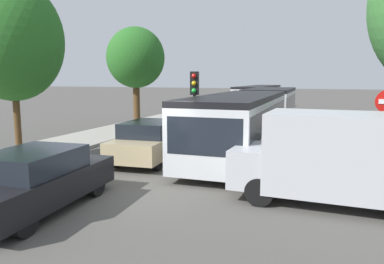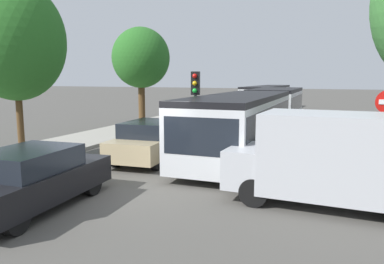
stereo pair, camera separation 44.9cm
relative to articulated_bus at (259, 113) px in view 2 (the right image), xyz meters
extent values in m
plane|color=#4F4C47|center=(-1.51, -9.40, -1.44)|extent=(200.00, 200.00, 0.00)
cube|color=#9E998E|center=(-8.22, 4.61, -1.37)|extent=(3.20, 38.01, 0.14)
cube|color=silver|center=(0.04, -3.64, -0.16)|extent=(2.62, 9.43, 2.03)
cube|color=black|center=(0.04, -3.64, 0.21)|extent=(2.63, 9.05, 0.89)
cube|color=black|center=(0.04, -3.64, 0.96)|extent=(2.62, 9.43, 0.20)
cube|color=silver|center=(-0.05, 5.27, -0.16)|extent=(2.59, 6.46, 2.03)
cube|color=black|center=(-0.05, 5.27, 0.21)|extent=(2.61, 6.20, 0.89)
cube|color=black|center=(-0.05, 5.27, 0.96)|extent=(2.59, 6.46, 0.20)
cylinder|color=black|center=(-0.02, 1.56, -0.16)|extent=(1.88, 1.01, 1.87)
cube|color=black|center=(0.08, -8.30, 0.09)|extent=(2.22, 0.12, 1.09)
cylinder|color=black|center=(1.13, -6.64, -0.95)|extent=(0.31, 0.99, 0.99)
cylinder|color=black|center=(-0.99, -6.66, -0.95)|extent=(0.31, 0.99, 0.99)
cylinder|color=black|center=(1.07, -0.62, -0.95)|extent=(0.31, 0.99, 0.99)
cylinder|color=black|center=(-1.05, -0.64, -0.95)|extent=(0.31, 0.99, 0.99)
cylinder|color=black|center=(1.01, 5.28, -0.95)|extent=(0.31, 0.99, 0.99)
cylinder|color=black|center=(-1.11, 5.26, -0.95)|extent=(0.31, 0.99, 0.99)
cube|color=silver|center=(-3.13, 18.61, -0.23)|extent=(2.94, 11.03, 1.90)
cube|color=black|center=(-3.13, 18.61, 0.11)|extent=(2.93, 10.49, 0.80)
cube|color=black|center=(-3.13, 18.61, 0.82)|extent=(2.94, 11.03, 0.19)
cylinder|color=black|center=(-3.98, 22.26, -0.97)|extent=(0.33, 0.96, 0.95)
cylinder|color=black|center=(-1.95, 22.17, -0.97)|extent=(0.33, 0.96, 0.95)
cylinder|color=black|center=(-4.30, 15.38, -0.97)|extent=(0.33, 0.96, 0.95)
cylinder|color=black|center=(-2.27, 15.29, -0.97)|extent=(0.33, 0.96, 0.95)
cube|color=black|center=(-3.15, -11.28, -0.83)|extent=(2.09, 4.40, 0.69)
cube|color=black|center=(-3.14, -11.38, -0.22)|extent=(1.81, 2.35, 0.53)
cylinder|color=black|center=(-4.00, -9.96, -1.12)|extent=(0.27, 0.67, 0.65)
cylinder|color=black|center=(-2.47, -9.86, -1.12)|extent=(0.27, 0.67, 0.65)
cylinder|color=black|center=(-2.30, -12.60, -1.12)|extent=(0.27, 0.67, 0.65)
cube|color=tan|center=(-2.99, -5.42, -0.81)|extent=(2.14, 4.51, 0.71)
cube|color=black|center=(-2.98, -5.52, -0.19)|extent=(1.86, 2.41, 0.54)
cylinder|color=black|center=(-3.86, -4.06, -1.11)|extent=(0.27, 0.68, 0.67)
cylinder|color=black|center=(-2.30, -3.96, -1.11)|extent=(0.27, 0.68, 0.67)
cylinder|color=black|center=(-3.68, -6.87, -1.11)|extent=(0.27, 0.68, 0.67)
cylinder|color=black|center=(-2.12, -6.77, -1.11)|extent=(0.27, 0.68, 0.67)
cube|color=#47474C|center=(-3.00, 0.06, -0.88)|extent=(1.92, 4.04, 0.64)
cube|color=black|center=(-2.99, -0.03, -0.32)|extent=(1.67, 2.16, 0.49)
cylinder|color=black|center=(-3.78, 1.28, -1.14)|extent=(0.24, 0.61, 0.60)
cylinder|color=black|center=(-2.38, 1.37, -1.14)|extent=(0.24, 0.61, 0.60)
cylinder|color=black|center=(-3.62, -1.24, -1.14)|extent=(0.24, 0.61, 0.60)
cylinder|color=black|center=(-2.22, -1.15, -1.14)|extent=(0.24, 0.61, 0.60)
cube|color=white|center=(-2.94, 5.52, -0.87)|extent=(1.96, 4.13, 0.65)
cube|color=black|center=(-2.94, 5.43, -0.29)|extent=(1.70, 2.21, 0.50)
cylinder|color=black|center=(-3.74, 6.77, -1.14)|extent=(0.25, 0.63, 0.61)
cylinder|color=black|center=(-2.31, 6.86, -1.14)|extent=(0.25, 0.63, 0.61)
cylinder|color=black|center=(-3.58, 4.19, -1.14)|extent=(0.25, 0.63, 0.61)
cylinder|color=black|center=(-2.14, 4.28, -1.14)|extent=(0.25, 0.63, 0.61)
cube|color=#B7BABF|center=(3.94, -8.38, -0.13)|extent=(4.17, 2.15, 2.00)
cube|color=#B7BABF|center=(1.44, -8.29, -0.60)|extent=(0.97, 1.93, 1.00)
cylinder|color=black|center=(1.81, -9.14, -1.08)|extent=(0.73, 0.27, 0.72)
cylinder|color=black|center=(1.87, -7.46, -1.08)|extent=(0.73, 0.27, 0.72)
cylinder|color=#56595E|center=(-1.60, -4.39, 0.26)|extent=(0.12, 0.12, 3.40)
cube|color=black|center=(-1.60, -4.39, 1.51)|extent=(0.35, 0.29, 0.90)
sphere|color=red|center=(-1.57, -4.54, 1.79)|extent=(0.18, 0.18, 0.18)
sphere|color=#EAAD14|center=(-1.57, -4.54, 1.51)|extent=(0.18, 0.18, 0.18)
sphere|color=green|center=(-1.57, -4.54, 1.23)|extent=(0.18, 0.18, 0.18)
cylinder|color=#51381E|center=(-7.30, -7.62, -0.01)|extent=(0.24, 0.24, 2.87)
ellipsoid|color=#286623|center=(-7.30, -7.62, 3.03)|extent=(3.57, 3.57, 4.29)
cylinder|color=#51381E|center=(-7.44, 1.70, 0.05)|extent=(0.39, 0.39, 2.99)
ellipsoid|color=#286623|center=(-7.44, 1.70, 2.88)|extent=(3.40, 3.40, 3.55)
camera|label=1|loc=(3.30, -18.15, 1.73)|focal=35.00mm
camera|label=2|loc=(3.72, -17.99, 1.73)|focal=35.00mm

